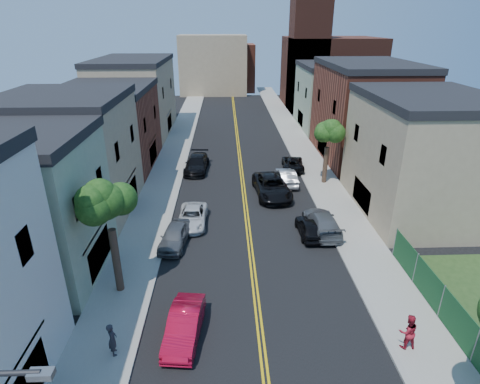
{
  "coord_description": "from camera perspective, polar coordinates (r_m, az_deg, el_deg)",
  "views": [
    {
      "loc": [
        -1.62,
        -4.84,
        14.5
      ],
      "look_at": [
        -0.53,
        23.63,
        2.0
      ],
      "focal_mm": 29.14,
      "sensor_mm": 36.0,
      "label": 1
    }
  ],
  "objects": [
    {
      "name": "red_sedan",
      "position": [
        20.56,
        -8.15,
        -18.72
      ],
      "size": [
        1.95,
        4.46,
        1.43
      ],
      "primitive_type": "imported",
      "rotation": [
        0.0,
        0.0,
        -0.1
      ],
      "color": "red",
      "rests_on": "ground"
    },
    {
      "name": "black_car_right",
      "position": [
        29.09,
        10.12,
        -5.12
      ],
      "size": [
        1.7,
        3.95,
        1.33
      ],
      "primitive_type": "imported",
      "rotation": [
        0.0,
        0.0,
        3.17
      ],
      "color": "black",
      "rests_on": "ground"
    },
    {
      "name": "grey_car_right",
      "position": [
        29.8,
        11.92,
        -4.34
      ],
      "size": [
        2.3,
        5.29,
        1.51
      ],
      "primitive_type": "imported",
      "rotation": [
        0.0,
        0.0,
        3.18
      ],
      "color": "#575A5E",
      "rests_on": "ground"
    },
    {
      "name": "bldg_right_palegrn",
      "position": [
        59.83,
        13.33,
        13.21
      ],
      "size": [
        9.0,
        12.0,
        8.5
      ],
      "primitive_type": "cube",
      "color": "gray",
      "rests_on": "ground"
    },
    {
      "name": "curb_right",
      "position": [
        47.74,
        7.31,
        5.9
      ],
      "size": [
        0.3,
        100.0,
        0.15
      ],
      "primitive_type": "cube",
      "color": "gray",
      "rests_on": "ground"
    },
    {
      "name": "bldg_left_tan_near",
      "position": [
        33.82,
        -23.63,
        4.46
      ],
      "size": [
        9.0,
        10.0,
        9.0
      ],
      "primitive_type": "cube",
      "color": "#998466",
      "rests_on": "ground"
    },
    {
      "name": "curb_left",
      "position": [
        47.32,
        -7.62,
        5.72
      ],
      "size": [
        0.3,
        100.0,
        0.15
      ],
      "primitive_type": "cube",
      "color": "gray",
      "rests_on": "ground"
    },
    {
      "name": "tree_right_far",
      "position": [
        37.17,
        12.92,
        9.49
      ],
      "size": [
        4.4,
        4.4,
        8.03
      ],
      "color": "#38251C",
      "rests_on": "sidewalk_right"
    },
    {
      "name": "pedestrian_left",
      "position": [
        20.16,
        -18.19,
        -19.8
      ],
      "size": [
        0.6,
        0.73,
        1.71
      ],
      "primitive_type": "imported",
      "rotation": [
        0.0,
        0.0,
        1.93
      ],
      "color": "#24232A",
      "rests_on": "sidewalk_left"
    },
    {
      "name": "backdrop_center",
      "position": [
        91.35,
        -1.23,
        17.71
      ],
      "size": [
        10.0,
        8.0,
        10.0
      ],
      "primitive_type": "cube",
      "color": "brown",
      "rests_on": "ground"
    },
    {
      "name": "black_suv_lane",
      "position": [
        35.19,
        4.68,
        0.81
      ],
      "size": [
        3.37,
        6.46,
        1.74
      ],
      "primitive_type": "imported",
      "rotation": [
        0.0,
        0.0,
        0.08
      ],
      "color": "black",
      "rests_on": "ground"
    },
    {
      "name": "bldg_left_tan_far",
      "position": [
        57.06,
        -15.09,
        13.06
      ],
      "size": [
        9.0,
        16.0,
        9.5
      ],
      "primitive_type": "cube",
      "color": "#998466",
      "rests_on": "ground"
    },
    {
      "name": "church",
      "position": [
        74.47,
        12.35,
        17.58
      ],
      "size": [
        16.2,
        14.2,
        22.6
      ],
      "color": "#4C2319",
      "rests_on": "ground"
    },
    {
      "name": "bldg_left_brick",
      "position": [
        43.95,
        -18.71,
        8.62
      ],
      "size": [
        9.0,
        12.0,
        8.0
      ],
      "primitive_type": "cube",
      "color": "brown",
      "rests_on": "ground"
    },
    {
      "name": "sidewalk_left",
      "position": [
        47.52,
        -9.74,
        5.67
      ],
      "size": [
        3.2,
        100.0,
        0.15
      ],
      "primitive_type": "cube",
      "color": "gray",
      "rests_on": "ground"
    },
    {
      "name": "backdrop_left",
      "position": [
        87.29,
        -3.94,
        18.04
      ],
      "size": [
        14.0,
        8.0,
        12.0
      ],
      "primitive_type": "cube",
      "color": "#998466",
      "rests_on": "ground"
    },
    {
      "name": "dark_car_right_far",
      "position": [
        41.95,
        7.72,
        4.2
      ],
      "size": [
        2.66,
        4.94,
        1.32
      ],
      "primitive_type": "imported",
      "rotation": [
        0.0,
        0.0,
        3.04
      ],
      "color": "black",
      "rests_on": "ground"
    },
    {
      "name": "black_car_left",
      "position": [
        41.28,
        -6.35,
        4.15
      ],
      "size": [
        2.63,
        5.65,
        1.6
      ],
      "primitive_type": "imported",
      "rotation": [
        0.0,
        0.0,
        -0.07
      ],
      "color": "black",
      "rests_on": "ground"
    },
    {
      "name": "fence_right",
      "position": [
        22.56,
        29.2,
        -16.33
      ],
      "size": [
        0.04,
        15.0,
        1.9
      ],
      "primitive_type": "cube",
      "color": "#143F1E",
      "rests_on": "sidewalk_right"
    },
    {
      "name": "bldg_right_brick",
      "position": [
        46.58,
        17.77,
        10.81
      ],
      "size": [
        9.0,
        14.0,
        10.0
      ],
      "primitive_type": "cube",
      "color": "brown",
      "rests_on": "ground"
    },
    {
      "name": "bldg_right_tan",
      "position": [
        34.29,
        25.1,
        4.45
      ],
      "size": [
        9.0,
        12.0,
        9.0
      ],
      "primitive_type": "cube",
      "color": "#998466",
      "rests_on": "ground"
    },
    {
      "name": "silver_car_right",
      "position": [
        37.93,
        6.79,
        2.23
      ],
      "size": [
        1.73,
        4.49,
        1.46
      ],
      "primitive_type": "imported",
      "rotation": [
        0.0,
        0.0,
        3.18
      ],
      "color": "#ADAFB5",
      "rests_on": "ground"
    },
    {
      "name": "tree_left_mid",
      "position": [
        21.38,
        -19.05,
        0.59
      ],
      "size": [
        5.2,
        5.2,
        9.29
      ],
      "color": "#38251C",
      "rests_on": "sidewalk_left"
    },
    {
      "name": "sidewalk_right",
      "position": [
        48.06,
        9.38,
        5.9
      ],
      "size": [
        3.2,
        100.0,
        0.15
      ],
      "primitive_type": "cube",
      "color": "gray",
      "rests_on": "ground"
    },
    {
      "name": "pedestrian_right",
      "position": [
        21.07,
        23.37,
        -18.25
      ],
      "size": [
        0.92,
        0.73,
        1.85
      ],
      "primitive_type": "imported",
      "rotation": [
        0.0,
        0.0,
        3.17
      ],
      "color": "#A31929",
      "rests_on": "sidewalk_right"
    },
    {
      "name": "bldg_left_palegrn",
      "position": [
        26.32,
        -30.07,
        -2.64
      ],
      "size": [
        9.0,
        8.0,
        8.5
      ],
      "primitive_type": "cube",
      "color": "gray",
      "rests_on": "ground"
    },
    {
      "name": "grey_car_left",
      "position": [
        27.83,
        -9.54,
        -6.35
      ],
      "size": [
        2.27,
        4.44,
        1.45
      ],
      "primitive_type": "imported",
      "rotation": [
        0.0,
        0.0,
        -0.14
      ],
      "color": "#505256",
      "rests_on": "ground"
    },
    {
      "name": "white_pickup",
      "position": [
        30.39,
        -7.0,
        -3.63
      ],
      "size": [
        2.29,
        4.72,
        1.29
      ],
      "primitive_type": "imported",
      "rotation": [
        0.0,
        0.0,
        -0.03
      ],
      "color": "silver",
      "rests_on": "ground"
    }
  ]
}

